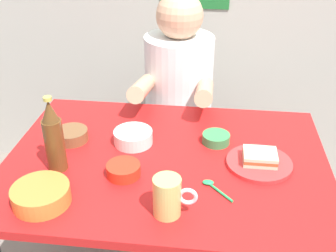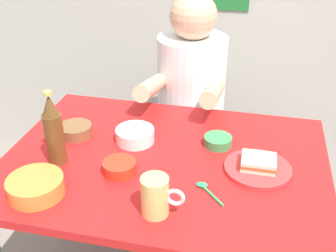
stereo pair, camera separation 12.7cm
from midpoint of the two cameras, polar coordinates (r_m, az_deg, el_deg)
name	(u,v)px [view 2 (the right image)]	position (r m, az deg, el deg)	size (l,w,h in m)	color
dining_table	(165,180)	(1.47, 2.05, -7.57)	(1.10, 0.80, 0.74)	red
stool	(189,153)	(2.15, 4.64, -3.84)	(0.34, 0.34, 0.45)	#4C4C51
person_seated	(191,80)	(1.94, 5.09, 6.26)	(0.33, 0.56, 0.72)	white
plate_orange	(258,168)	(1.40, 14.88, -5.78)	(0.22, 0.22, 0.01)	red
sandwich	(258,162)	(1.39, 15.01, -4.94)	(0.11, 0.09, 0.04)	beige
beer_mug	(156,196)	(1.16, 1.47, -9.79)	(0.13, 0.08, 0.12)	#D1BC66
beer_bottle	(54,131)	(1.37, -13.03, -0.81)	(0.06, 0.06, 0.26)	#593819
condiment_bowl_brown	(76,130)	(1.56, -10.39, -0.57)	(0.12, 0.12, 0.04)	brown
sauce_bowl_chili	(119,167)	(1.34, -4.05, -5.71)	(0.11, 0.11, 0.04)	red
soup_bowl_orange	(36,186)	(1.29, -15.21, -8.09)	(0.17, 0.17, 0.05)	orange
rice_bowl_white	(135,135)	(1.49, -2.18, -1.27)	(0.14, 0.14, 0.05)	silver
dip_bowl_green	(218,141)	(1.49, 9.34, -2.09)	(0.10, 0.10, 0.03)	#388C4C
spoon	(206,189)	(1.28, 8.13, -8.70)	(0.10, 0.10, 0.01)	#26A559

